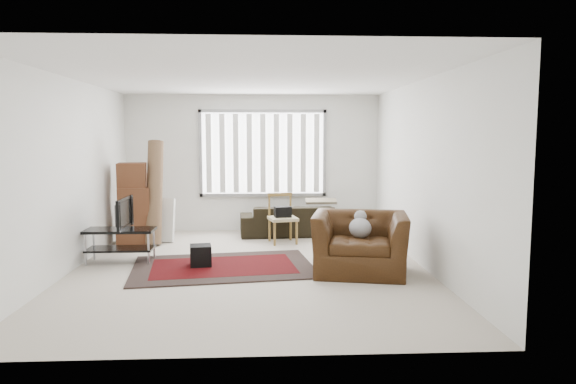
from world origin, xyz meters
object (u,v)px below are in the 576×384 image
object	(u,v)px
tv_stand	(120,238)
armchair	(360,239)
side_chair	(283,216)
moving_boxes	(134,206)
sofa	(292,215)

from	to	relation	value
tv_stand	armchair	bearing A→B (deg)	-12.17
side_chair	armchair	distance (m)	2.27
tv_stand	armchair	xyz separation A→B (m)	(3.48, -0.75, 0.11)
side_chair	armchair	xyz separation A→B (m)	(0.99, -2.04, -0.01)
tv_stand	side_chair	xyz separation A→B (m)	(2.49, 1.29, 0.12)
side_chair	armchair	bearing A→B (deg)	-76.27
tv_stand	moving_boxes	xyz separation A→B (m)	(-0.12, 1.35, 0.30)
moving_boxes	tv_stand	bearing A→B (deg)	-84.89
side_chair	tv_stand	bearing A→B (deg)	-164.87
moving_boxes	sofa	world-z (taller)	moving_boxes
tv_stand	side_chair	distance (m)	2.81
sofa	side_chair	size ratio (longest dim) A/B	2.26
tv_stand	moving_boxes	world-z (taller)	moving_boxes
moving_boxes	side_chair	bearing A→B (deg)	-1.37
moving_boxes	armchair	bearing A→B (deg)	-30.26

